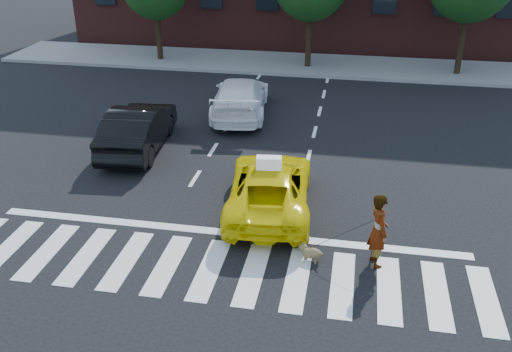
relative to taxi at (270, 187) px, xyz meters
The scene contains 10 objects.
ground 3.24m from the taxi, 106.31° to the right, with size 120.00×120.00×0.00m, color black.
crosswalk 3.24m from the taxi, 106.31° to the right, with size 13.00×2.40×0.01m, color silver.
stop_line 1.82m from the taxi, 121.62° to the right, with size 12.00×0.30×0.01m, color silver.
sidewalk_far 14.49m from the taxi, 93.53° to the left, with size 30.00×4.00×0.15m, color slate.
taxi is the anchor object (origin of this frame).
black_sedan 5.88m from the taxi, 147.04° to the left, with size 1.59×4.55×1.50m, color black.
white_suv 7.43m from the taxi, 107.98° to the left, with size 1.98×4.87×1.41m, color white.
woman 3.54m from the taxi, 37.20° to the right, with size 0.65×0.43×1.79m, color #999999.
dog 2.64m from the taxi, 59.88° to the right, with size 0.62×0.44×0.37m.
taxi_sign 0.83m from the taxi, 90.00° to the right, with size 0.65×0.28×0.32m, color white.
Camera 1 is at (2.97, -10.30, 7.66)m, focal length 40.00 mm.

